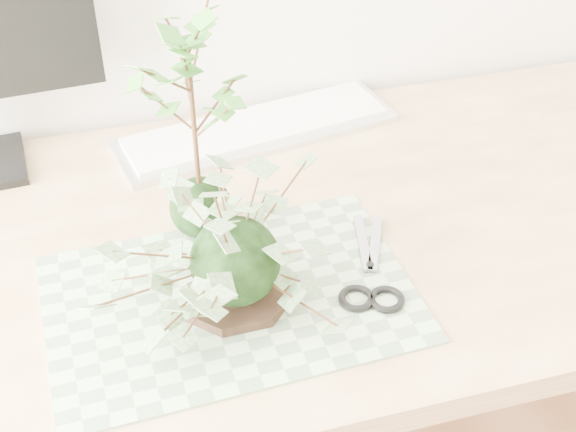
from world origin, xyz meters
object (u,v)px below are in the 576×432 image
object	(u,v)px
desk	(267,278)
keyboard	(256,129)
ivy_kokedama	(233,228)
maple_kokedama	(189,71)

from	to	relation	value
desk	keyboard	world-z (taller)	keyboard
ivy_kokedama	keyboard	world-z (taller)	ivy_kokedama
desk	keyboard	xyz separation A→B (m)	(0.05, 0.27, 0.10)
desk	maple_kokedama	bearing A→B (deg)	161.64
ivy_kokedama	maple_kokedama	xyz separation A→B (m)	(-0.02, 0.16, 0.13)
ivy_kokedama	keyboard	bearing A→B (deg)	72.70
maple_kokedama	ivy_kokedama	bearing A→B (deg)	-84.58
keyboard	maple_kokedama	bearing A→B (deg)	-130.19
keyboard	ivy_kokedama	bearing A→B (deg)	-117.12
ivy_kokedama	maple_kokedama	size ratio (longest dim) A/B	1.13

